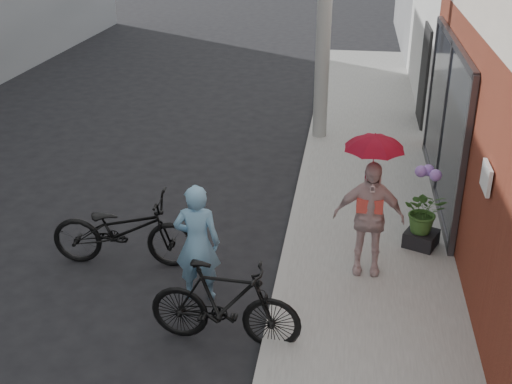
% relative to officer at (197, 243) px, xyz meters
% --- Properties ---
extents(ground, '(80.00, 80.00, 0.00)m').
position_rel_officer_xyz_m(ground, '(0.03, -0.18, -0.76)').
color(ground, black).
rests_on(ground, ground).
extents(sidewalk, '(2.20, 24.00, 0.12)m').
position_rel_officer_xyz_m(sidewalk, '(2.13, 1.82, -0.70)').
color(sidewalk, gray).
rests_on(sidewalk, ground).
extents(curb, '(0.12, 24.00, 0.12)m').
position_rel_officer_xyz_m(curb, '(0.97, 1.82, -0.70)').
color(curb, '#9E9E99').
rests_on(curb, ground).
extents(officer, '(0.59, 0.41, 1.53)m').
position_rel_officer_xyz_m(officer, '(0.00, 0.00, 0.00)').
color(officer, '#6D9FC2').
rests_on(officer, ground).
extents(bike_left, '(1.99, 0.81, 1.02)m').
position_rel_officer_xyz_m(bike_left, '(-1.17, 0.64, -0.25)').
color(bike_left, black).
rests_on(bike_left, ground).
extents(bike_right, '(1.72, 0.57, 1.02)m').
position_rel_officer_xyz_m(bike_right, '(0.49, -0.83, -0.25)').
color(bike_right, black).
rests_on(bike_right, ground).
extents(kimono_woman, '(0.89, 0.37, 1.52)m').
position_rel_officer_xyz_m(kimono_woman, '(2.03, 0.75, 0.11)').
color(kimono_woman, beige).
rests_on(kimono_woman, sidewalk).
extents(parasol, '(0.70, 0.70, 0.62)m').
position_rel_officer_xyz_m(parasol, '(2.03, 0.75, 1.18)').
color(parasol, '#B91532').
rests_on(parasol, kimono_woman).
extents(planter, '(0.54, 0.54, 0.22)m').
position_rel_officer_xyz_m(planter, '(2.80, 1.52, -0.54)').
color(planter, black).
rests_on(planter, sidewalk).
extents(potted_plant, '(0.56, 0.49, 0.63)m').
position_rel_officer_xyz_m(potted_plant, '(2.80, 1.52, -0.11)').
color(potted_plant, '#3C6A2A').
rests_on(potted_plant, planter).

